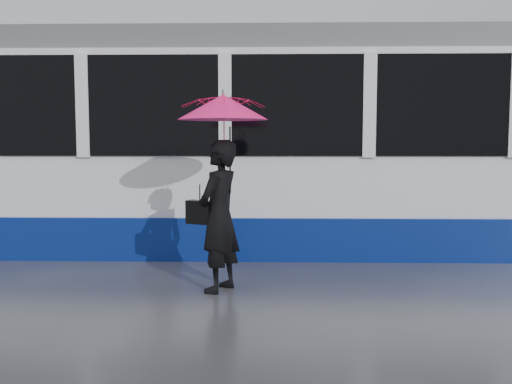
{
  "coord_description": "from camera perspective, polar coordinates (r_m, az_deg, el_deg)",
  "views": [
    {
      "loc": [
        -0.1,
        -6.71,
        1.72
      ],
      "look_at": [
        -0.28,
        0.09,
        1.1
      ],
      "focal_mm": 40.0,
      "sensor_mm": 36.0,
      "label": 1
    }
  ],
  "objects": [
    {
      "name": "woman",
      "position": [
        6.47,
        -3.71,
        -2.42
      ],
      "size": [
        0.64,
        0.74,
        1.73
      ],
      "primitive_type": "imported",
      "rotation": [
        0.0,
        0.0,
        -2.0
      ],
      "color": "black",
      "rests_on": "ground"
    },
    {
      "name": "tram",
      "position": [
        9.39,
        12.97,
        4.58
      ],
      "size": [
        26.0,
        2.56,
        3.35
      ],
      "color": "white",
      "rests_on": "ground"
    },
    {
      "name": "rails",
      "position": [
        9.36,
        2.08,
        -5.31
      ],
      "size": [
        34.0,
        1.51,
        0.02
      ],
      "color": "#3F3D38",
      "rests_on": "ground"
    },
    {
      "name": "ground",
      "position": [
        6.92,
        2.3,
        -9.18
      ],
      "size": [
        90.0,
        90.0,
        0.0
      ],
      "primitive_type": "plane",
      "color": "#2D2D33",
      "rests_on": "ground"
    },
    {
      "name": "umbrella",
      "position": [
        6.41,
        -3.32,
        6.72
      ],
      "size": [
        1.34,
        1.34,
        1.16
      ],
      "rotation": [
        0.0,
        0.0,
        -0.43
      ],
      "color": "#EB1366",
      "rests_on": "ground"
    },
    {
      "name": "handbag",
      "position": [
        6.51,
        -5.63,
        -2.01
      ],
      "size": [
        0.34,
        0.25,
        0.45
      ],
      "rotation": [
        0.0,
        0.0,
        -0.43
      ],
      "color": "black",
      "rests_on": "ground"
    }
  ]
}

